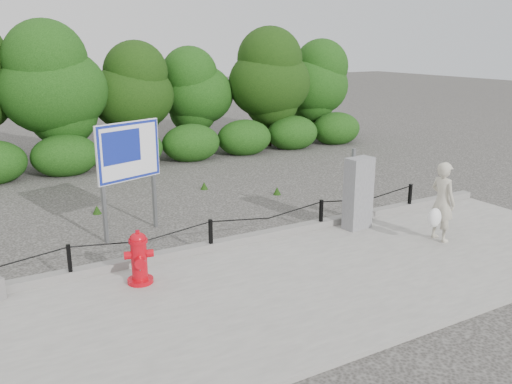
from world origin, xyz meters
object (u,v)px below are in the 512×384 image
at_px(advertising_sign, 128,156).
at_px(fire_hydrant, 139,258).
at_px(utility_cabinet, 358,193).
at_px(pedestrian, 442,203).

bearing_deg(advertising_sign, fire_hydrant, -123.94).
xyz_separation_m(fire_hydrant, utility_cabinet, (4.71, 0.31, 0.32)).
height_order(pedestrian, advertising_sign, advertising_sign).
relative_size(fire_hydrant, utility_cabinet, 0.54).
relative_size(pedestrian, advertising_sign, 0.67).
distance_m(pedestrian, advertising_sign, 6.10).
distance_m(fire_hydrant, pedestrian, 5.73).
xyz_separation_m(fire_hydrant, pedestrian, (5.62, -1.03, 0.34)).
bearing_deg(utility_cabinet, pedestrian, -62.17).
distance_m(utility_cabinet, advertising_sign, 4.64).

